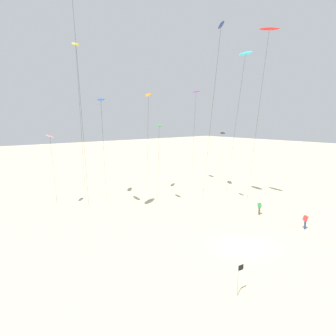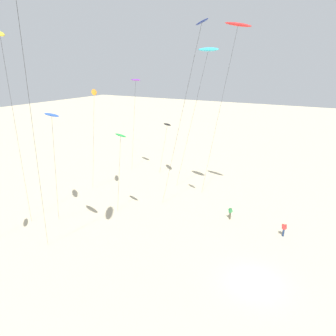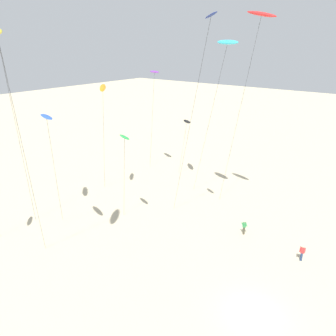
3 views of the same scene
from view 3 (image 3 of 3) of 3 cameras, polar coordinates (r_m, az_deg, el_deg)
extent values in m
plane|color=beige|center=(28.13, 14.97, -23.95)|extent=(260.00, 260.00, 0.00)
ellipsoid|color=black|center=(46.85, 3.39, 8.28)|extent=(2.92, 2.85, 0.64)
cylinder|color=#262626|center=(49.37, 2.64, 3.43)|extent=(1.61, 2.44, 9.00)
cylinder|color=#262626|center=(26.66, -24.68, 4.30)|extent=(5.20, 7.92, 25.49)
ellipsoid|color=navy|center=(28.58, 7.70, 25.40)|extent=(1.46, 1.92, 0.59)
cylinder|color=#262626|center=(33.46, 3.61, 6.04)|extent=(4.58, 6.98, 21.73)
ellipsoid|color=orange|center=(38.71, -11.56, 13.85)|extent=(2.33, 2.20, 0.85)
cylinder|color=#262626|center=(42.94, -11.37, 4.33)|extent=(3.05, 4.65, 14.82)
cylinder|color=#262626|center=(35.82, -24.94, 4.07)|extent=(2.68, 4.07, 20.50)
ellipsoid|color=red|center=(34.57, 16.34, 24.86)|extent=(1.45, 3.41, 0.99)
cylinder|color=#262626|center=(37.86, 12.15, 7.72)|extent=(3.13, 4.77, 22.11)
ellipsoid|color=#33BFE0|center=(35.68, 10.57, 21.20)|extent=(2.10, 3.27, 0.70)
cylinder|color=#262626|center=(40.12, 7.09, 6.96)|extent=(4.00, 6.09, 19.63)
ellipsoid|color=purple|center=(47.66, -2.45, 16.78)|extent=(1.84, 2.82, 0.32)
cylinder|color=#262626|center=(50.54, -2.88, 7.84)|extent=(1.90, 2.89, 15.77)
ellipsoid|color=blue|center=(29.80, -20.88, 8.55)|extent=(1.63, 3.02, 0.44)
cylinder|color=#262626|center=(34.90, -19.36, -1.50)|extent=(3.58, 5.45, 13.68)
ellipsoid|color=green|center=(33.37, -7.77, 5.48)|extent=(1.34, 2.23, 0.36)
cylinder|color=#262626|center=(36.50, -7.82, -2.08)|extent=(1.61, 2.44, 10.57)
cylinder|color=#4C4738|center=(36.81, 13.37, -10.80)|extent=(0.22, 0.22, 0.88)
cube|color=#338C4C|center=(36.43, 13.47, -9.83)|extent=(0.39, 0.36, 0.58)
sphere|color=beige|center=(36.23, 13.52, -9.29)|extent=(0.20, 0.20, 0.20)
cylinder|color=#338C4C|center=(36.50, 13.79, -9.70)|extent=(0.37, 0.46, 0.39)
cylinder|color=#338C4C|center=(36.31, 13.17, -9.82)|extent=(0.37, 0.46, 0.39)
cylinder|color=navy|center=(34.55, 22.68, -14.38)|extent=(0.22, 0.22, 0.88)
cube|color=red|center=(34.15, 22.86, -13.37)|extent=(0.26, 0.37, 0.58)
sphere|color=beige|center=(33.94, 22.96, -12.82)|extent=(0.20, 0.20, 0.20)
cylinder|color=red|center=(34.12, 23.24, -13.37)|extent=(0.51, 0.18, 0.39)
cylinder|color=red|center=(34.13, 22.50, -13.24)|extent=(0.51, 0.18, 0.39)
camera|label=1|loc=(16.34, 144.02, -46.87)|focal=37.85mm
camera|label=2|loc=(4.42, -93.30, -25.49)|focal=31.69mm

